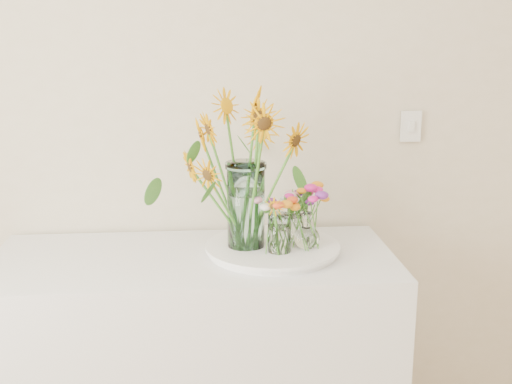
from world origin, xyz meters
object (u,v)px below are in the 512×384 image
small_vase_a (279,234)px  small_vase_b (307,230)px  tray (273,249)px  small_vase_c (297,222)px  counter (196,373)px  mason_jar (246,205)px

small_vase_a → small_vase_b: small_vase_a is taller
small_vase_b → tray: bearing=165.4°
small_vase_b → small_vase_c: (-0.02, 0.11, -0.00)m
counter → small_vase_b: bearing=-2.9°
small_vase_a → small_vase_c: small_vase_a is taller
small_vase_a → small_vase_c: (0.08, 0.15, -0.00)m
counter → mason_jar: bearing=3.3°
mason_jar → small_vase_a: bearing=-33.4°
counter → mason_jar: size_ratio=4.61×
counter → small_vase_a: (0.29, -0.06, 0.54)m
small_vase_a → small_vase_b: bearing=22.5°
tray → mason_jar: bearing=179.9°
counter → mason_jar: (0.18, 0.01, 0.63)m
mason_jar → small_vase_b: (0.21, -0.03, -0.09)m
counter → tray: (0.28, 0.01, 0.46)m
small_vase_b → mason_jar: bearing=171.8°
counter → small_vase_c: bearing=13.2°
small_vase_a → small_vase_b: size_ratio=1.04×
tray → small_vase_c: size_ratio=3.51×
counter → small_vase_b: small_vase_b is taller
tray → counter: bearing=-177.8°
tray → mason_jar: (-0.09, 0.00, 0.16)m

